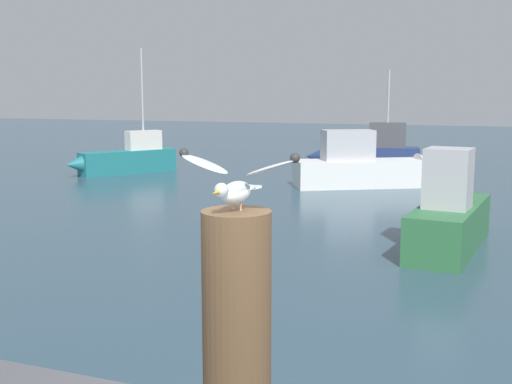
{
  "coord_description": "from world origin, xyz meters",
  "views": [
    {
      "loc": [
        0.33,
        -2.93,
        2.92
      ],
      "look_at": [
        -0.75,
        -0.1,
        2.45
      ],
      "focal_mm": 44.25,
      "sensor_mm": 36.0,
      "label": 1
    }
  ],
  "objects_px": {
    "seagull": "(236,182)",
    "boat_white": "(374,168)",
    "boat_teal": "(125,159)",
    "mooring_post": "(237,330)",
    "boat_green": "(453,216)",
    "boat_navy": "(365,155)"
  },
  "relations": [
    {
      "from": "boat_teal",
      "to": "boat_navy",
      "type": "relative_size",
      "value": 1.04
    },
    {
      "from": "boat_green",
      "to": "seagull",
      "type": "bearing_deg",
      "value": -92.02
    },
    {
      "from": "seagull",
      "to": "boat_teal",
      "type": "relative_size",
      "value": 0.13
    },
    {
      "from": "seagull",
      "to": "boat_teal",
      "type": "xyz_separation_m",
      "value": [
        -11.88,
        17.54,
        -1.98
      ]
    },
    {
      "from": "seagull",
      "to": "mooring_post",
      "type": "bearing_deg",
      "value": 84.42
    },
    {
      "from": "boat_navy",
      "to": "mooring_post",
      "type": "bearing_deg",
      "value": -80.31
    },
    {
      "from": "boat_navy",
      "to": "boat_green",
      "type": "bearing_deg",
      "value": -70.95
    },
    {
      "from": "seagull",
      "to": "boat_white",
      "type": "xyz_separation_m",
      "value": [
        -2.57,
        17.53,
        -1.94
      ]
    },
    {
      "from": "boat_white",
      "to": "boat_navy",
      "type": "bearing_deg",
      "value": 105.12
    },
    {
      "from": "mooring_post",
      "to": "boat_white",
      "type": "xyz_separation_m",
      "value": [
        -2.57,
        17.53,
        -1.25
      ]
    },
    {
      "from": "seagull",
      "to": "boat_navy",
      "type": "bearing_deg",
      "value": 99.69
    },
    {
      "from": "boat_white",
      "to": "boat_green",
      "type": "relative_size",
      "value": 1.21
    },
    {
      "from": "seagull",
      "to": "boat_navy",
      "type": "height_order",
      "value": "boat_navy"
    },
    {
      "from": "boat_teal",
      "to": "mooring_post",
      "type": "bearing_deg",
      "value": -55.88
    },
    {
      "from": "boat_teal",
      "to": "boat_navy",
      "type": "distance_m",
      "value": 9.19
    },
    {
      "from": "boat_white",
      "to": "seagull",
      "type": "bearing_deg",
      "value": -81.65
    },
    {
      "from": "boat_white",
      "to": "boat_green",
      "type": "distance_m",
      "value": 8.11
    },
    {
      "from": "mooring_post",
      "to": "boat_white",
      "type": "distance_m",
      "value": 17.76
    },
    {
      "from": "boat_white",
      "to": "boat_teal",
      "type": "distance_m",
      "value": 9.3
    },
    {
      "from": "boat_white",
      "to": "boat_navy",
      "type": "relative_size",
      "value": 1.14
    },
    {
      "from": "seagull",
      "to": "boat_green",
      "type": "height_order",
      "value": "seagull"
    },
    {
      "from": "mooring_post",
      "to": "seagull",
      "type": "xyz_separation_m",
      "value": [
        -0.0,
        -0.0,
        0.7
      ]
    }
  ]
}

